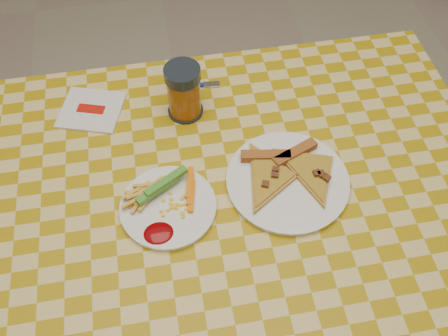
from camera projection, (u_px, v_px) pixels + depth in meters
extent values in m
plane|color=#BEB699|center=(216.00, 316.00, 1.68)|extent=(8.00, 8.00, 0.00)
cylinder|color=silver|center=(23.00, 200.00, 1.53)|extent=(0.06, 0.06, 0.71)
cylinder|color=silver|center=(358.00, 151.00, 1.64)|extent=(0.06, 0.06, 0.71)
cube|color=brown|center=(211.00, 203.00, 1.09)|extent=(1.20, 0.80, 0.04)
cylinder|color=white|center=(168.00, 207.00, 1.05)|extent=(0.26, 0.26, 0.01)
cylinder|color=white|center=(287.00, 182.00, 1.08)|extent=(0.30, 0.30, 0.01)
cube|color=#18560D|center=(162.00, 185.00, 1.04)|extent=(0.11, 0.08, 0.02)
cube|color=orange|center=(191.00, 190.00, 1.05)|extent=(0.06, 0.09, 0.02)
ellipsoid|color=#770205|center=(159.00, 233.00, 1.00)|extent=(0.06, 0.05, 0.01)
cube|color=#994A22|center=(266.00, 157.00, 1.10)|extent=(0.11, 0.04, 0.02)
cube|color=#994A22|center=(295.00, 154.00, 1.11)|extent=(0.11, 0.06, 0.02)
cylinder|color=black|center=(186.00, 110.00, 1.21)|extent=(0.09, 0.09, 0.01)
cylinder|color=#8F460F|center=(184.00, 95.00, 1.16)|extent=(0.08, 0.08, 0.11)
cylinder|color=black|center=(182.00, 74.00, 1.11)|extent=(0.08, 0.08, 0.03)
cube|color=white|center=(91.00, 110.00, 1.21)|extent=(0.18, 0.17, 0.01)
cube|color=red|center=(91.00, 109.00, 1.21)|extent=(0.07, 0.05, 0.00)
cube|color=navy|center=(185.00, 86.00, 1.25)|extent=(0.09, 0.02, 0.01)
cube|color=silver|center=(211.00, 84.00, 1.26)|extent=(0.04, 0.02, 0.00)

